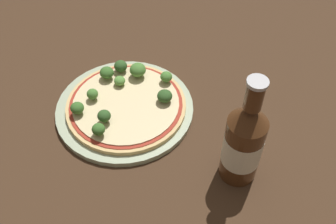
{
  "coord_description": "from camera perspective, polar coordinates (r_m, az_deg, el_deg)",
  "views": [
    {
      "loc": [
        0.31,
        -0.45,
        0.61
      ],
      "look_at": [
        0.09,
        -0.01,
        0.06
      ],
      "focal_mm": 42.0,
      "sensor_mm": 36.0,
      "label": 1
    }
  ],
  "objects": [
    {
      "name": "broccoli_floret_4",
      "position": [
        0.74,
        -10.05,
        -2.49
      ],
      "size": [
        0.02,
        0.02,
        0.03
      ],
      "color": "#7A9E5B",
      "rests_on": "pizza"
    },
    {
      "name": "broccoli_floret_1",
      "position": [
        0.86,
        -6.89,
        6.63
      ],
      "size": [
        0.03,
        0.03,
        0.03
      ],
      "color": "#7A9E5B",
      "rests_on": "pizza"
    },
    {
      "name": "broccoli_floret_6",
      "position": [
        0.83,
        -0.25,
        5.14
      ],
      "size": [
        0.03,
        0.03,
        0.03
      ],
      "color": "#7A9E5B",
      "rests_on": "pizza"
    },
    {
      "name": "broccoli_floret_7",
      "position": [
        0.78,
        -13.04,
        0.56
      ],
      "size": [
        0.03,
        0.03,
        0.03
      ],
      "color": "#7A9E5B",
      "rests_on": "pizza"
    },
    {
      "name": "broccoli_floret_3",
      "position": [
        0.84,
        -4.41,
        6.12
      ],
      "size": [
        0.03,
        0.03,
        0.03
      ],
      "color": "#7A9E5B",
      "rests_on": "pizza"
    },
    {
      "name": "broccoli_floret_9",
      "position": [
        0.76,
        -9.25,
        -0.58
      ],
      "size": [
        0.03,
        0.03,
        0.03
      ],
      "color": "#7A9E5B",
      "rests_on": "pizza"
    },
    {
      "name": "broccoli_floret_8",
      "position": [
        0.84,
        -8.88,
        5.66
      ],
      "size": [
        0.03,
        0.03,
        0.03
      ],
      "color": "#7A9E5B",
      "rests_on": "pizza"
    },
    {
      "name": "plate",
      "position": [
        0.81,
        -6.4,
        0.32
      ],
      "size": [
        0.28,
        0.28,
        0.01
      ],
      "color": "#A3B293",
      "rests_on": "ground_plane"
    },
    {
      "name": "ground_plane",
      "position": [
        0.81,
        -5.5,
        -0.06
      ],
      "size": [
        3.0,
        3.0,
        0.0
      ],
      "primitive_type": "plane",
      "color": "#3D2819"
    },
    {
      "name": "pizza",
      "position": [
        0.81,
        -5.94,
        1.23
      ],
      "size": [
        0.24,
        0.24,
        0.01
      ],
      "color": "tan",
      "rests_on": "plate"
    },
    {
      "name": "broccoli_floret_2",
      "position": [
        0.79,
        -0.48,
        2.33
      ],
      "size": [
        0.03,
        0.03,
        0.03
      ],
      "color": "#7A9E5B",
      "rests_on": "pizza"
    },
    {
      "name": "broccoli_floret_5",
      "position": [
        0.81,
        -10.91,
        2.57
      ],
      "size": [
        0.02,
        0.02,
        0.03
      ],
      "color": "#7A9E5B",
      "rests_on": "pizza"
    },
    {
      "name": "beer_bottle",
      "position": [
        0.66,
        10.9,
        -4.34
      ],
      "size": [
        0.07,
        0.07,
        0.23
      ],
      "color": "#472814",
      "rests_on": "ground_plane"
    },
    {
      "name": "broccoli_floret_0",
      "position": [
        0.83,
        -7.03,
        4.52
      ],
      "size": [
        0.02,
        0.02,
        0.02
      ],
      "color": "#7A9E5B",
      "rests_on": "pizza"
    }
  ]
}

